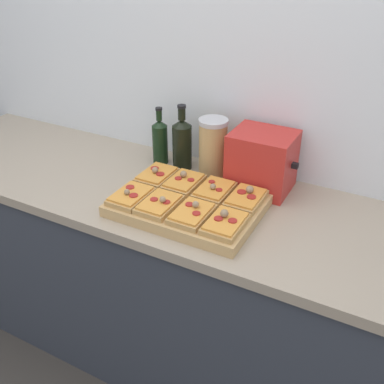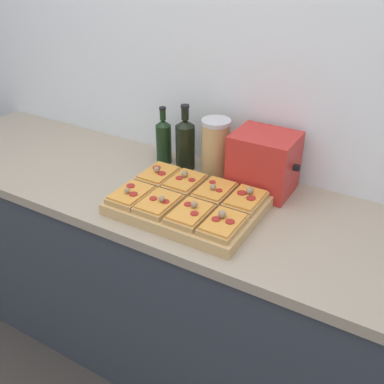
# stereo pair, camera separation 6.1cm
# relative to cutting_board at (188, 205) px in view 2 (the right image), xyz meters

# --- Properties ---
(wall_back) EXTENTS (6.00, 0.06, 2.50)m
(wall_back) POSITION_rel_cutting_board_xyz_m (-0.07, 0.44, 0.33)
(wall_back) COLOR silver
(wall_back) RESTS_ON ground_plane
(kitchen_counter) EXTENTS (2.63, 0.67, 0.90)m
(kitchen_counter) POSITION_rel_cutting_board_xyz_m (-0.07, 0.08, -0.47)
(kitchen_counter) COLOR #333842
(kitchen_counter) RESTS_ON ground_plane
(cutting_board) EXTENTS (0.52, 0.38, 0.04)m
(cutting_board) POSITION_rel_cutting_board_xyz_m (0.00, 0.00, 0.00)
(cutting_board) COLOR tan
(cutting_board) RESTS_ON kitchen_counter
(pizza_slice_back_left) EXTENTS (0.12, 0.17, 0.05)m
(pizza_slice_back_left) POSITION_rel_cutting_board_xyz_m (-0.19, 0.09, 0.04)
(pizza_slice_back_left) COLOR tan
(pizza_slice_back_left) RESTS_ON cutting_board
(pizza_slice_back_midleft) EXTENTS (0.12, 0.17, 0.05)m
(pizza_slice_back_midleft) POSITION_rel_cutting_board_xyz_m (-0.06, 0.09, 0.04)
(pizza_slice_back_midleft) COLOR tan
(pizza_slice_back_midleft) RESTS_ON cutting_board
(pizza_slice_back_midright) EXTENTS (0.12, 0.17, 0.05)m
(pizza_slice_back_midright) POSITION_rel_cutting_board_xyz_m (0.06, 0.09, 0.03)
(pizza_slice_back_midright) COLOR tan
(pizza_slice_back_midright) RESTS_ON cutting_board
(pizza_slice_back_right) EXTENTS (0.12, 0.17, 0.06)m
(pizza_slice_back_right) POSITION_rel_cutting_board_xyz_m (0.19, 0.09, 0.04)
(pizza_slice_back_right) COLOR tan
(pizza_slice_back_right) RESTS_ON cutting_board
(pizza_slice_front_left) EXTENTS (0.12, 0.17, 0.05)m
(pizza_slice_front_left) POSITION_rel_cutting_board_xyz_m (-0.19, -0.09, 0.03)
(pizza_slice_front_left) COLOR tan
(pizza_slice_front_left) RESTS_ON cutting_board
(pizza_slice_front_midleft) EXTENTS (0.12, 0.17, 0.05)m
(pizza_slice_front_midleft) POSITION_rel_cutting_board_xyz_m (-0.06, -0.09, 0.03)
(pizza_slice_front_midleft) COLOR tan
(pizza_slice_front_midleft) RESTS_ON cutting_board
(pizza_slice_front_midright) EXTENTS (0.12, 0.17, 0.05)m
(pizza_slice_front_midright) POSITION_rel_cutting_board_xyz_m (0.06, -0.09, 0.03)
(pizza_slice_front_midright) COLOR tan
(pizza_slice_front_midright) RESTS_ON cutting_board
(pizza_slice_front_right) EXTENTS (0.12, 0.17, 0.06)m
(pizza_slice_front_right) POSITION_rel_cutting_board_xyz_m (0.19, -0.09, 0.04)
(pizza_slice_front_right) COLOR tan
(pizza_slice_front_right) RESTS_ON cutting_board
(olive_oil_bottle) EXTENTS (0.07, 0.07, 0.25)m
(olive_oil_bottle) POSITION_rel_cutting_board_xyz_m (-0.29, 0.29, 0.08)
(olive_oil_bottle) COLOR black
(olive_oil_bottle) RESTS_ON kitchen_counter
(wine_bottle) EXTENTS (0.08, 0.08, 0.28)m
(wine_bottle) POSITION_rel_cutting_board_xyz_m (-0.18, 0.29, 0.10)
(wine_bottle) COLOR black
(wine_bottle) RESTS_ON kitchen_counter
(grain_jar_tall) EXTENTS (0.12, 0.12, 0.25)m
(grain_jar_tall) POSITION_rel_cutting_board_xyz_m (-0.04, 0.29, 0.10)
(grain_jar_tall) COLOR tan
(grain_jar_tall) RESTS_ON kitchen_counter
(toaster_oven) EXTENTS (0.26, 0.20, 0.24)m
(toaster_oven) POSITION_rel_cutting_board_xyz_m (0.17, 0.28, 0.10)
(toaster_oven) COLOR red
(toaster_oven) RESTS_ON kitchen_counter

